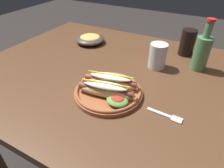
% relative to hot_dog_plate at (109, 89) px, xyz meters
% --- Properties ---
extents(dining_table, '(1.48, 0.99, 0.74)m').
position_rel_hot_dog_plate_xyz_m(dining_table, '(0.03, 0.16, -0.11)').
color(dining_table, '#51331E').
rests_on(dining_table, ground_plane).
extents(hot_dog_plate, '(0.26, 0.26, 0.08)m').
position_rel_hot_dog_plate_xyz_m(hot_dog_plate, '(0.00, 0.00, 0.00)').
color(hot_dog_plate, '#9E5633').
rests_on(hot_dog_plate, dining_table).
extents(fork, '(0.12, 0.03, 0.00)m').
position_rel_hot_dog_plate_xyz_m(fork, '(0.23, -0.01, -0.02)').
color(fork, silver).
rests_on(fork, dining_table).
extents(soda_cup, '(0.07, 0.07, 0.13)m').
position_rel_hot_dog_plate_xyz_m(soda_cup, '(0.19, 0.50, 0.04)').
color(soda_cup, black).
rests_on(soda_cup, dining_table).
extents(water_cup, '(0.08, 0.08, 0.12)m').
position_rel_hot_dog_plate_xyz_m(water_cup, '(0.10, 0.29, 0.03)').
color(water_cup, silver).
rests_on(water_cup, dining_table).
extents(glass_bottle, '(0.07, 0.07, 0.23)m').
position_rel_hot_dog_plate_xyz_m(glass_bottle, '(0.27, 0.37, 0.06)').
color(glass_bottle, '#4C7F51').
rests_on(glass_bottle, dining_table).
extents(side_bowl, '(0.17, 0.17, 0.05)m').
position_rel_hot_dog_plate_xyz_m(side_bowl, '(-0.34, 0.39, -0.00)').
color(side_bowl, '#423833').
rests_on(side_bowl, dining_table).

